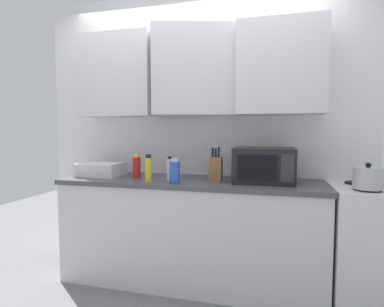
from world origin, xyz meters
name	(u,v)px	position (x,y,z in m)	size (l,w,h in m)	color
wall_back_with_cabinets	(197,103)	(0.00, -0.07, 1.57)	(3.09, 0.51, 2.60)	white
counter_run	(190,231)	(0.00, -0.30, 0.45)	(2.22, 0.63, 0.90)	silver
kettle	(368,178)	(1.32, -0.46, 0.99)	(0.19, 0.19, 0.18)	#B2B2B7
microwave	(264,165)	(0.62, -0.29, 1.04)	(0.48, 0.37, 0.28)	black
dish_rack	(101,169)	(-0.85, -0.30, 0.96)	(0.38, 0.30, 0.12)	silver
knife_block	(216,169)	(0.23, -0.34, 1.00)	(0.11, 0.13, 0.29)	brown
bottle_red_sauce	(137,167)	(-0.48, -0.33, 1.00)	(0.07, 0.07, 0.21)	red
bottle_yellow_mustard	(148,169)	(-0.29, -0.51, 1.01)	(0.06, 0.06, 0.23)	gold
bottle_blue_cleaner	(175,172)	(-0.07, -0.52, 0.99)	(0.08, 0.08, 0.20)	#2D56B7
bottle_white_jar	(170,169)	(-0.18, -0.32, 0.99)	(0.06, 0.06, 0.20)	white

